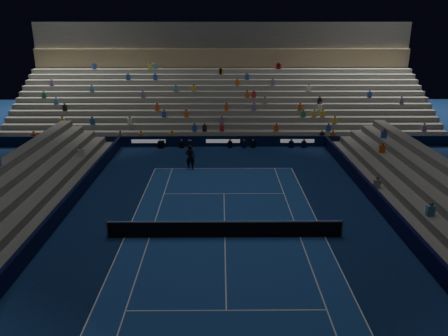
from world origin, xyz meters
name	(u,v)px	position (x,y,z in m)	size (l,w,h in m)	color
ground	(225,237)	(0.00, 0.00, 0.00)	(90.00, 90.00, 0.00)	#0C1F48
court_surface	(225,237)	(0.00, 0.00, 0.01)	(10.97, 23.77, 0.01)	navy
sponsor_barrier_far	(223,141)	(0.00, 18.50, 0.50)	(44.00, 0.25, 1.00)	black
sponsor_barrier_east	(403,229)	(9.70, 0.00, 0.50)	(0.25, 37.00, 1.00)	black
sponsor_barrier_west	(46,230)	(-9.70, 0.00, 0.50)	(0.25, 37.00, 1.00)	black
grandstand_main	(223,95)	(0.00, 27.90, 3.38)	(44.00, 15.20, 11.20)	slate
tennis_net	(225,229)	(0.00, 0.00, 0.50)	(12.90, 0.10, 1.10)	#B2B2B7
tennis_player	(190,157)	(-2.64, 11.70, 1.01)	(0.74, 0.48, 2.02)	black
broadcast_camera	(161,144)	(-5.78, 18.07, 0.33)	(0.59, 0.99, 0.65)	black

